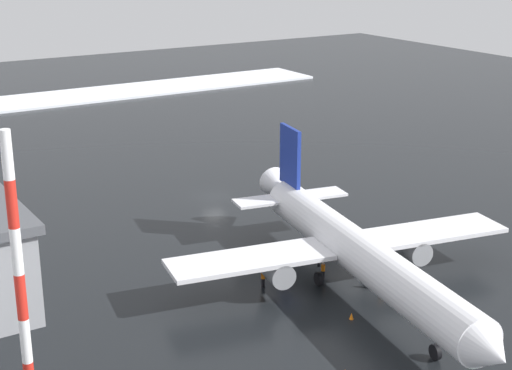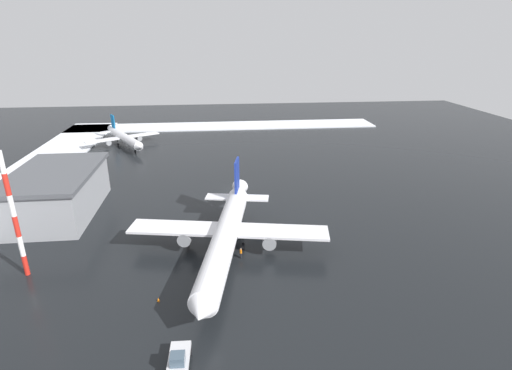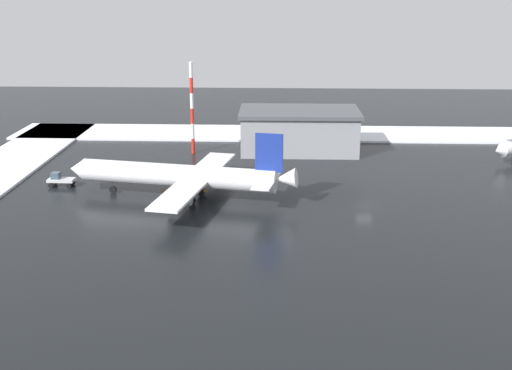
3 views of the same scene
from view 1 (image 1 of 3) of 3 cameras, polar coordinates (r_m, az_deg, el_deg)
The scene contains 8 objects.
ground_plane at distance 94.61m, azimuth -3.07°, elevation -0.85°, with size 240.00×240.00×0.00m, color black.
snow_bank_left at distance 154.85m, azimuth -15.21°, elevation 5.99°, with size 14.00×116.00×0.44m, color white.
airplane_foreground_jet at distance 68.99m, azimuth 7.31°, elevation -4.78°, with size 39.18×32.74×11.68m.
ground_crew_beside_wing at distance 70.37m, azimuth 0.52°, elevation -6.72°, with size 0.36×0.36×1.71m.
ground_crew_by_nose_gear at distance 70.96m, azimuth 9.04°, elevation -6.75°, with size 0.36×0.36×1.71m.
ground_crew_mid_apron at distance 72.14m, azimuth 4.90°, elevation -6.16°, with size 0.36×0.36×1.71m.
antenna_mast at distance 52.45m, azimuth -16.86°, elevation -6.23°, with size 0.70×0.70×18.98m.
traffic_cone_near_nose at distance 65.62m, azimuth 6.96°, elevation -9.45°, with size 0.36×0.36×0.55m, color orange.
Camera 1 is at (78.74, -42.94, 30.11)m, focal length 55.00 mm.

